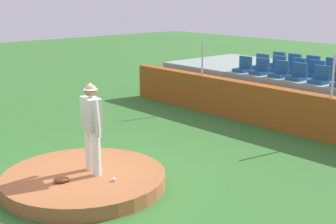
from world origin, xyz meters
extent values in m
plane|color=#326A2A|center=(0.00, 0.00, 0.00)|extent=(60.00, 60.00, 0.00)
cylinder|color=#9D5C33|center=(0.00, 0.00, 0.14)|extent=(3.29, 3.29, 0.28)
cylinder|color=silver|center=(-0.11, 0.22, 0.73)|extent=(0.17, 0.17, 0.90)
cylinder|color=silver|center=(0.24, 0.15, 0.73)|extent=(0.17, 0.17, 0.90)
cube|color=#B7B2A8|center=(0.06, 0.19, 1.50)|extent=(0.55, 0.36, 0.65)
cylinder|color=#B7B2A8|center=(-0.20, 0.24, 1.46)|extent=(0.33, 0.17, 0.73)
cylinder|color=#B7B2A8|center=(0.33, 0.14, 1.46)|extent=(0.24, 0.15, 0.73)
sphere|color=#8C6647|center=(0.06, 0.19, 1.97)|extent=(0.25, 0.25, 0.25)
cone|color=#B7B2A8|center=(0.06, 0.19, 2.05)|extent=(0.33, 0.33, 0.14)
sphere|color=white|center=(0.73, 0.22, 0.31)|extent=(0.07, 0.07, 0.07)
ellipsoid|color=brown|center=(0.11, -0.57, 0.33)|extent=(0.31, 0.36, 0.11)
cube|color=#934A18|center=(0.00, 6.48, 0.60)|extent=(12.25, 0.40, 1.19)
cylinder|color=silver|center=(-3.02, 6.48, 1.75)|extent=(0.06, 0.06, 1.12)
cylinder|color=silver|center=(1.66, 6.48, 1.75)|extent=(0.06, 0.06, 1.12)
cube|color=gray|center=(0.00, 8.95, 0.65)|extent=(11.14, 3.95, 1.31)
cube|color=navy|center=(-2.10, 7.40, 1.36)|extent=(0.48, 0.44, 0.10)
cube|color=navy|center=(-2.10, 7.58, 1.61)|extent=(0.48, 0.08, 0.40)
cube|color=navy|center=(-1.41, 7.41, 1.36)|extent=(0.48, 0.44, 0.10)
cube|color=navy|center=(-1.41, 7.59, 1.61)|extent=(0.48, 0.08, 0.40)
cube|color=navy|center=(-0.70, 7.44, 1.36)|extent=(0.48, 0.44, 0.10)
cube|color=navy|center=(-0.70, 7.62, 1.61)|extent=(0.48, 0.08, 0.40)
cube|color=navy|center=(-0.02, 7.40, 1.36)|extent=(0.48, 0.44, 0.10)
cube|color=navy|center=(-0.02, 7.58, 1.61)|extent=(0.48, 0.08, 0.40)
cube|color=navy|center=(0.71, 7.41, 1.36)|extent=(0.48, 0.44, 0.10)
cube|color=navy|center=(0.71, 7.59, 1.61)|extent=(0.48, 0.08, 0.40)
cube|color=navy|center=(-2.12, 8.33, 1.36)|extent=(0.48, 0.44, 0.10)
cube|color=navy|center=(-2.12, 8.51, 1.61)|extent=(0.48, 0.08, 0.40)
cube|color=navy|center=(-1.41, 8.31, 1.36)|extent=(0.48, 0.44, 0.10)
cube|color=navy|center=(-1.41, 8.49, 1.61)|extent=(0.48, 0.08, 0.40)
cube|color=navy|center=(-0.69, 8.35, 1.36)|extent=(0.48, 0.44, 0.10)
cube|color=navy|center=(-0.69, 8.53, 1.61)|extent=(0.48, 0.08, 0.40)
cube|color=navy|center=(-0.01, 8.31, 1.36)|extent=(0.48, 0.44, 0.10)
cube|color=navy|center=(-0.01, 8.49, 1.61)|extent=(0.48, 0.08, 0.40)
cube|color=navy|center=(0.71, 8.33, 1.36)|extent=(0.48, 0.44, 0.10)
cube|color=navy|center=(-2.08, 9.24, 1.36)|extent=(0.48, 0.44, 0.10)
cube|color=navy|center=(-2.08, 9.42, 1.61)|extent=(0.48, 0.08, 0.40)
cube|color=navy|center=(-1.41, 9.20, 1.36)|extent=(0.48, 0.44, 0.10)
cube|color=navy|center=(-1.41, 9.38, 1.61)|extent=(0.48, 0.08, 0.40)
cube|color=navy|center=(-0.70, 9.22, 1.36)|extent=(0.48, 0.44, 0.10)
cube|color=navy|center=(-0.70, 9.40, 1.61)|extent=(0.48, 0.08, 0.40)
cube|color=navy|center=(0.02, 9.22, 1.36)|extent=(0.48, 0.44, 0.10)
cube|color=navy|center=(0.02, 9.40, 1.61)|extent=(0.48, 0.08, 0.40)
camera|label=1|loc=(7.79, -4.67, 3.77)|focal=50.46mm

